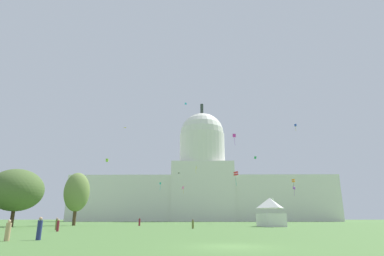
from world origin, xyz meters
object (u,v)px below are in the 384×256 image
person_olive_edge_east (193,224)px  kite_blue_mid (296,125)px  person_olive_front_center (57,224)px  kite_cyan_high (186,104)px  tree_west_near (77,192)px  kite_gold_high (126,129)px  person_maroon_edge_west (58,226)px  kite_white_low (272,199)px  kite_green_mid (255,158)px  kite_violet_low (294,188)px  event_tent (270,212)px  kite_magenta_mid (234,136)px  kite_lime_mid (107,160)px  capitol_building (203,185)px  kite_black_mid (178,174)px  person_maroon_near_tree_east (139,222)px  person_tan_back_center (8,231)px  kite_yellow_mid (196,168)px  person_navy_mid_center (39,229)px  tree_west_mid (17,190)px  kite_red_low (236,174)px  kite_pink_low (183,188)px

person_olive_edge_east → kite_blue_mid: kite_blue_mid is taller
person_olive_front_center → kite_cyan_high: size_ratio=1.43×
tree_west_near → kite_gold_high: 82.51m
person_maroon_edge_west → person_olive_front_center: bearing=-41.6°
tree_west_near → kite_white_low: bearing=48.3°
kite_green_mid → kite_blue_mid: kite_blue_mid is taller
kite_violet_low → kite_gold_high: bearing=114.5°
person_maroon_edge_west → kite_violet_low: kite_violet_low is taller
event_tent → person_olive_front_center: size_ratio=4.29×
kite_magenta_mid → kite_lime_mid: (-44.83, 28.56, -1.69)m
capitol_building → kite_black_mid: (-11.27, -38.36, 1.10)m
person_olive_edge_east → kite_gold_high: kite_gold_high is taller
person_maroon_near_tree_east → person_tan_back_center: size_ratio=1.15×
person_maroon_edge_west → kite_yellow_mid: 116.04m
kite_gold_high → kite_lime_mid: (1.35, -33.24, -21.78)m
event_tent → person_navy_mid_center: bearing=-131.2°
person_maroon_edge_west → tree_west_mid: bearing=-26.3°
kite_violet_low → kite_lime_mid: (-70.56, -3.88, 10.16)m
person_olive_edge_east → kite_violet_low: kite_violet_low is taller
kite_black_mid → kite_white_low: 45.01m
kite_violet_low → kite_blue_mid: bearing=-145.9°
person_olive_edge_east → kite_magenta_mid: (11.54, 34.36, 23.75)m
event_tent → kite_red_low: size_ratio=1.64×
tree_west_near → kite_violet_low: 79.24m
person_maroon_edge_west → kite_red_low: 67.52m
kite_lime_mid → kite_pink_low: bearing=-156.5°
kite_violet_low → kite_yellow_mid: bearing=94.7°
kite_cyan_high → person_navy_mid_center: bearing=-77.7°
event_tent → person_maroon_edge_west: 41.75m
kite_blue_mid → tree_west_near: bearing=132.4°
kite_white_low → kite_pink_low: kite_pink_low is taller
event_tent → kite_gold_high: size_ratio=4.09×
kite_white_low → kite_gold_high: bearing=127.2°
kite_yellow_mid → kite_red_low: bearing=-133.7°
kite_white_low → kite_gold_high: kite_gold_high is taller
tree_west_near → person_olive_edge_east: size_ratio=8.33×
person_tan_back_center → kite_lime_mid: size_ratio=1.41×
capitol_building → kite_pink_low: (-8.82, -43.77, -5.51)m
kite_magenta_mid → kite_blue_mid: bearing=-130.7°
event_tent → kite_green_mid: size_ratio=6.27×
kite_blue_mid → capitol_building: bearing=45.0°
person_maroon_edge_west → kite_white_low: size_ratio=1.43×
tree_west_mid → kite_lime_mid: (2.92, 52.38, 15.54)m
event_tent → kite_white_low: (19.22, 80.28, 7.17)m
person_navy_mid_center → kite_yellow_mid: 131.51m
person_maroon_edge_west → kite_green_mid: size_ratio=1.30×
kite_gold_high → person_olive_front_center: bearing=133.1°
event_tent → kite_pink_low: kite_pink_low is taller
kite_black_mid → kite_violet_low: size_ratio=1.17×
person_maroon_near_tree_east → kite_cyan_high: 91.57m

